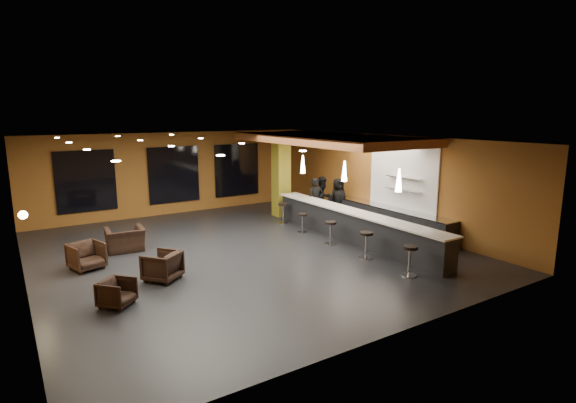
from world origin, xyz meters
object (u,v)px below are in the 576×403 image
bar_stool_1 (366,241)px  bar_stool_4 (283,210)px  column (281,175)px  bar_stool_3 (303,220)px  staff_c (338,199)px  pendant_1 (344,171)px  staff_a (316,200)px  bar_counter (353,227)px  armchair_c (86,256)px  armchair_b (162,266)px  armchair_d (125,239)px  prep_counter (385,218)px  bar_stool_0 (410,257)px  staff_b (323,198)px  pendant_0 (399,180)px  pendant_2 (303,164)px  bar_stool_2 (331,230)px  armchair_a (117,293)px

bar_stool_1 → bar_stool_4: (0.23, 5.04, -0.00)m
column → bar_stool_3: column is taller
column → staff_c: bearing=-49.0°
pendant_1 → staff_a: size_ratio=0.40×
bar_counter → armchair_c: bar_counter is taller
armchair_b → armchair_d: size_ratio=0.74×
prep_counter → armchair_b: 8.62m
staff_c → armchair_c: (-9.72, -0.92, -0.47)m
prep_counter → staff_a: (-1.44, 2.38, 0.45)m
bar_stool_1 → bar_stool_3: bar_stool_1 is taller
staff_a → bar_stool_0: (-1.50, -6.28, -0.35)m
armchair_b → bar_stool_3: armchair_b is taller
staff_b → armchair_b: (-7.60, -3.12, -0.51)m
bar_stool_1 → armchair_b: bearing=164.9°
bar_stool_3 → armchair_c: bearing=179.8°
armchair_c → armchair_d: size_ratio=0.74×
pendant_0 → staff_b: bearing=78.7°
pendant_0 → bar_counter: bearing=90.0°
armchair_d → bar_stool_0: size_ratio=1.36×
pendant_1 → armchair_d: size_ratio=0.61×
pendant_2 → staff_c: (1.60, -0.24, -1.50)m
bar_stool_4 → column: bearing=61.4°
column → bar_stool_3: bearing=-106.4°
armchair_d → bar_stool_2: (5.91, -2.96, 0.13)m
prep_counter → staff_b: staff_b is taller
armchair_d → staff_b: bearing=-175.2°
bar_counter → armchair_c: 8.32m
armchair_b → bar_stool_1: 5.91m
armchair_d → bar_stool_4: bearing=-171.8°
staff_c → bar_stool_3: size_ratio=2.38×
armchair_c → bar_stool_2: size_ratio=1.08×
armchair_b → bar_stool_0: bearing=112.4°
armchair_b → bar_stool_1: bar_stool_1 is taller
pendant_1 → bar_stool_0: 4.40m
armchair_a → bar_stool_1: (7.06, -0.51, 0.21)m
armchair_b → bar_stool_2: bar_stool_2 is taller
bar_stool_0 → bar_stool_4: bar_stool_0 is taller
prep_counter → pendant_0: bearing=-128.7°
pendant_0 → armchair_d: bearing=143.5°
staff_b → armchair_d: staff_b is taller
armchair_c → column: bearing=2.2°
pendant_2 → staff_a: size_ratio=0.40×
armchair_a → staff_c: bearing=-20.0°
pendant_1 → column: bearing=90.0°
staff_a → prep_counter: bearing=-42.9°
column → armchair_b: size_ratio=4.15×
staff_c → bar_stool_3: bearing=-149.5°
bar_counter → pendant_1: (0.00, 0.50, 1.85)m
armchair_c → armchair_a: bearing=-103.5°
staff_b → prep_counter: bearing=-76.6°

